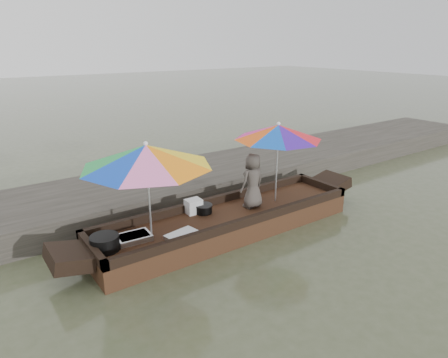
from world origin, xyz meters
TOP-DOWN VIEW (x-y plane):
  - water at (0.00, 0.00)m, footprint 80.00×80.00m
  - dock at (0.00, 2.20)m, footprint 22.00×2.20m
  - boat_hull at (0.00, 0.00)m, footprint 4.96×1.20m
  - cooking_pot at (-2.23, 0.01)m, footprint 0.43×0.43m
  - tray_crayfish at (-1.76, 0.05)m, footprint 0.54×0.40m
  - tray_scallop at (-1.08, -0.31)m, footprint 0.58×0.45m
  - charcoal_grill at (-0.30, 0.32)m, footprint 0.31×0.31m
  - supply_bag at (-0.45, 0.42)m, footprint 0.28×0.22m
  - vendor at (0.60, 0.03)m, footprint 0.54×0.38m
  - umbrella_bow at (-1.48, 0.00)m, footprint 2.03×2.03m
  - umbrella_stern at (1.15, 0.00)m, footprint 1.94×1.94m

SIDE VIEW (x-z plane):
  - water at x=0.00m, z-range 0.00..0.00m
  - boat_hull at x=0.00m, z-range 0.00..0.35m
  - dock at x=0.00m, z-range 0.00..0.50m
  - tray_scallop at x=-1.08m, z-range 0.35..0.41m
  - tray_crayfish at x=-1.76m, z-range 0.35..0.44m
  - charcoal_grill at x=-0.30m, z-range 0.35..0.50m
  - cooking_pot at x=-2.23m, z-range 0.35..0.58m
  - supply_bag at x=-0.45m, z-range 0.35..0.61m
  - vendor at x=0.60m, z-range 0.35..1.39m
  - umbrella_bow at x=-1.48m, z-range 0.35..1.90m
  - umbrella_stern at x=1.15m, z-range 0.35..1.90m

